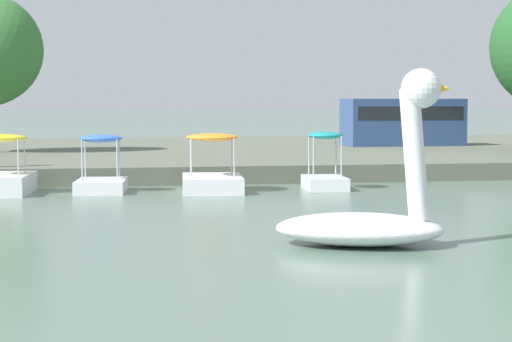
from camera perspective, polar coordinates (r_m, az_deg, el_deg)
The scene contains 6 objects.
shore_bank_far at distance 35.98m, azimuth -6.65°, elevation 1.01°, with size 136.98×21.52×0.50m, color #5B6051.
swan_boat at distance 14.81m, azimuth 7.01°, elevation -2.22°, with size 3.00×2.30×2.78m.
pedal_boat_teal at distance 24.26m, azimuth 4.22°, elevation -0.03°, with size 1.16×1.79×1.50m.
pedal_boat_orange at distance 23.57m, azimuth -2.70°, elevation -0.15°, with size 1.72×2.49×1.47m.
pedal_boat_blue at distance 23.74m, azimuth -9.43°, elevation -0.30°, with size 1.42×2.05×1.45m.
parked_van at distance 38.01m, azimuth 8.95°, elevation 3.08°, with size 4.84×1.94×1.88m.
Camera 1 is at (-2.46, -4.16, 2.27)m, focal length 65.56 mm.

